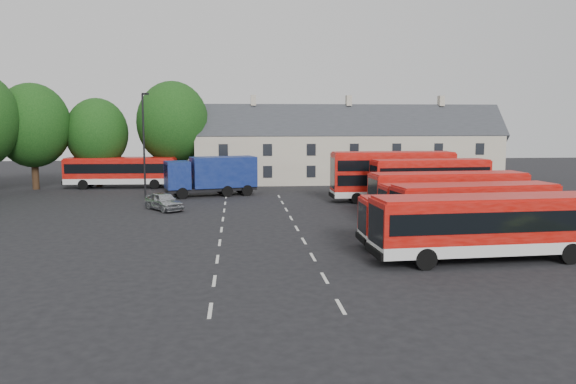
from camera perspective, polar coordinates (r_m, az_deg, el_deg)
name	(u,v)px	position (r m, az deg, el deg)	size (l,w,h in m)	color
ground	(221,236)	(35.39, -6.86, -4.44)	(140.00, 140.00, 0.00)	black
lane_markings	(259,229)	(37.36, -2.93, -3.77)	(5.15, 33.80, 0.01)	beige
terrace_houses	(348,149)	(66.01, 6.11, 4.35)	(35.70, 7.13, 10.06)	beige
bus_row_a	(488,222)	(30.29, 19.68, -2.90)	(12.02, 3.46, 3.36)	silver
bus_row_b	(452,217)	(33.01, 16.34, -2.42)	(10.35, 2.43, 2.92)	silver
bus_row_c	(475,203)	(38.20, 18.47, -1.08)	(11.14, 3.86, 3.08)	silver
bus_row_d	(454,200)	(40.09, 16.50, -0.81)	(10.25, 2.79, 2.87)	silver
bus_row_e	(448,190)	(43.65, 15.94, 0.19)	(11.81, 3.30, 3.30)	silver
bus_dd_south	(430,180)	(47.80, 14.22, 1.18)	(9.85, 2.82, 3.99)	silver
bus_dd_north	(392,173)	(50.61, 10.56, 1.88)	(10.81, 2.61, 4.42)	silver
bus_north	(121,170)	(62.50, -16.58, 2.19)	(11.65, 3.10, 3.27)	silver
box_truck	(212,174)	(53.99, -7.70, 1.81)	(8.90, 4.85, 3.72)	black
silver_car	(164,201)	(46.11, -12.50, -0.92)	(1.71, 4.25, 1.45)	#B1B5BA
lamppost	(144,144)	(51.01, -14.41, 4.72)	(0.66, 0.42, 9.55)	black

